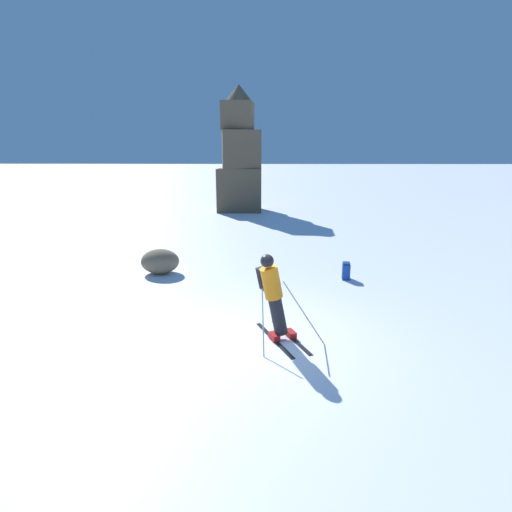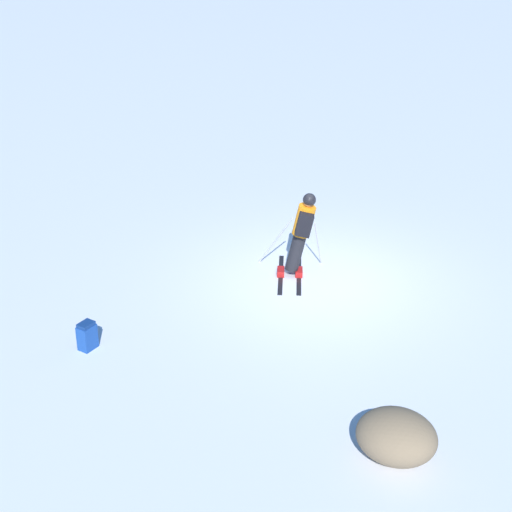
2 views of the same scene
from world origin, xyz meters
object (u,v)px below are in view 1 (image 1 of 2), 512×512
object	(u,v)px
rock_pillar	(240,160)
spare_backpack	(346,271)
exposed_boulder_0	(160,261)
skier	(273,293)

from	to	relation	value
rock_pillar	spare_backpack	size ratio (longest dim) A/B	15.27
spare_backpack	exposed_boulder_0	distance (m)	5.58
skier	rock_pillar	size ratio (longest dim) A/B	0.23
skier	spare_backpack	size ratio (longest dim) A/B	3.56
rock_pillar	skier	bearing A→B (deg)	-84.84
rock_pillar	spare_backpack	xyz separation A→B (m)	(3.90, -14.51, -2.95)
spare_backpack	skier	bearing A→B (deg)	-21.96
skier	exposed_boulder_0	size ratio (longest dim) A/B	1.55
skier	exposed_boulder_0	xyz separation A→B (m)	(-3.32, 4.47, -0.60)
spare_backpack	exposed_boulder_0	xyz separation A→B (m)	(-5.55, 0.50, 0.13)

